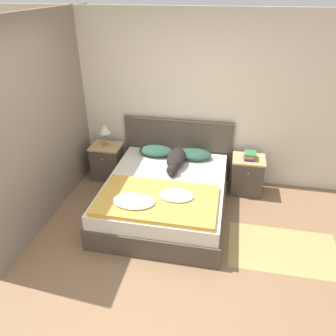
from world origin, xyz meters
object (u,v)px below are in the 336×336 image
at_px(table_lamp, 105,130).
at_px(book_stack, 250,155).
at_px(nightstand_right, 247,175).
at_px(nightstand_left, 107,161).
at_px(pillow_right, 194,154).
at_px(dog, 176,160).
at_px(bed, 165,197).
at_px(pillow_left, 156,151).

bearing_deg(table_lamp, book_stack, -0.46).
bearing_deg(book_stack, nightstand_right, 68.81).
distance_m(nightstand_left, pillow_right, 1.42).
distance_m(pillow_right, dog, 0.37).
xyz_separation_m(bed, nightstand_right, (1.11, 0.73, 0.05)).
xyz_separation_m(nightstand_right, dog, (-1.04, -0.26, 0.29)).
xyz_separation_m(nightstand_right, pillow_right, (-0.81, 0.02, 0.26)).
bearing_deg(book_stack, table_lamp, 179.54).
height_order(pillow_right, dog, dog).
height_order(nightstand_left, dog, dog).
relative_size(book_stack, table_lamp, 0.65).
height_order(pillow_left, table_lamp, table_lamp).
bearing_deg(pillow_right, bed, -111.52).
height_order(nightstand_left, pillow_left, pillow_left).
distance_m(pillow_right, table_lamp, 1.43).
bearing_deg(table_lamp, dog, -13.40).
bearing_deg(nightstand_left, dog, -12.67).
xyz_separation_m(nightstand_right, table_lamp, (-2.21, 0.02, 0.55)).
bearing_deg(pillow_right, dog, -129.28).
bearing_deg(nightstand_right, nightstand_left, 180.00).
bearing_deg(table_lamp, nightstand_right, -0.40).
bearing_deg(book_stack, pillow_right, 178.32).
bearing_deg(pillow_left, book_stack, -0.97).
distance_m(pillow_left, pillow_right, 0.59).
height_order(book_stack, table_lamp, table_lamp).
xyz_separation_m(nightstand_right, pillow_left, (-1.40, 0.02, 0.26)).
height_order(nightstand_right, book_stack, book_stack).
bearing_deg(table_lamp, nightstand_left, -90.00).
distance_m(nightstand_right, table_lamp, 2.28).
height_order(nightstand_left, table_lamp, table_lamp).
relative_size(nightstand_right, pillow_left, 1.10).
bearing_deg(pillow_left, bed, -68.48).
bearing_deg(pillow_right, book_stack, -1.68).
bearing_deg(nightstand_right, bed, -146.72).
height_order(dog, table_lamp, table_lamp).
relative_size(pillow_left, book_stack, 2.30).
distance_m(bed, table_lamp, 1.46).
bearing_deg(nightstand_right, table_lamp, 179.60).
distance_m(nightstand_left, dog, 1.23).
height_order(dog, book_stack, dog).
distance_m(bed, book_stack, 1.38).
bearing_deg(pillow_left, table_lamp, -179.57).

